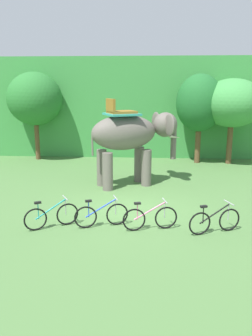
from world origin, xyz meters
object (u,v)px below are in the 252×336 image
object	(u,v)px
bike_pink	(150,218)
bike_black	(215,221)
tree_center_left	(200,103)
tree_center	(35,99)
tree_far_left	(232,103)
bike_teal	(52,216)
bike_blue	(101,215)
elephant	(131,136)

from	to	relation	value
bike_pink	bike_black	size ratio (longest dim) A/B	1.04
tree_center_left	bike_black	distance (m)	10.31
tree_center	bike_black	world-z (taller)	tree_center
tree_far_left	bike_teal	xyz separation A→B (m)	(-7.50, -9.66, -2.98)
tree_far_left	bike_blue	bearing A→B (deg)	-122.25
tree_center_left	bike_teal	xyz separation A→B (m)	(-5.75, -9.77, -2.97)
elephant	bike_blue	world-z (taller)	elephant
tree_center_left	tree_far_left	world-z (taller)	tree_center_left
elephant	bike_pink	size ratio (longest dim) A/B	2.47
tree_center	tree_center_left	size ratio (longest dim) A/B	1.03
bike_pink	bike_black	world-z (taller)	same
tree_center_left	tree_center	bearing A→B (deg)	177.96
bike_teal	tree_center	bearing A→B (deg)	109.89
tree_far_left	bike_teal	bearing A→B (deg)	-127.84
bike_blue	bike_black	bearing A→B (deg)	-4.32
bike_black	bike_pink	bearing A→B (deg)	176.82
bike_pink	tree_center_left	bearing A→B (deg)	74.40
elephant	bike_blue	xyz separation A→B (m)	(-0.68, -4.79, -1.82)
tree_far_left	bike_teal	world-z (taller)	tree_far_left
elephant	bike_pink	distance (m)	5.33
tree_far_left	elephant	distance (m)	7.16
tree_far_left	bike_pink	size ratio (longest dim) A/B	2.81
tree_center	tree_center_left	xyz separation A→B (m)	(9.41, -0.33, -0.19)
bike_blue	bike_pink	xyz separation A→B (m)	(1.51, -0.15, 0.00)
bike_blue	tree_far_left	bearing A→B (deg)	57.75
bike_pink	bike_black	xyz separation A→B (m)	(1.92, -0.11, 0.00)
elephant	bike_black	distance (m)	6.03
tree_center_left	tree_far_left	xyz separation A→B (m)	(1.75, -0.11, 0.01)
bike_pink	bike_blue	bearing A→B (deg)	174.25
bike_teal	bike_blue	bearing A→B (deg)	6.94
bike_teal	tree_center_left	bearing A→B (deg)	59.50
bike_black	bike_blue	bearing A→B (deg)	175.68
bike_teal	bike_blue	distance (m)	1.54
bike_blue	bike_black	xyz separation A→B (m)	(3.43, -0.26, 0.00)
tree_center_left	tree_far_left	distance (m)	1.75
tree_far_left	bike_black	size ratio (longest dim) A/B	2.92
bike_blue	bike_pink	distance (m)	1.52
bike_teal	bike_black	size ratio (longest dim) A/B	0.93
tree_center	elephant	world-z (taller)	tree_center
elephant	bike_blue	distance (m)	5.17
tree_center_left	bike_black	xyz separation A→B (m)	(-0.80, -9.84, -2.97)
bike_teal	elephant	bearing A→B (deg)	66.10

